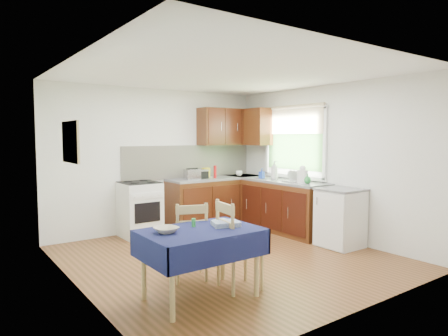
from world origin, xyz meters
TOP-DOWN VIEW (x-y plane):
  - floor at (0.00, 0.00)m, footprint 4.20×4.20m
  - ceiling at (0.00, 0.00)m, footprint 4.00×4.20m
  - wall_back at (0.00, 2.10)m, footprint 4.00×0.02m
  - wall_front at (0.00, -2.10)m, footprint 4.00×0.02m
  - wall_left at (-2.00, 0.00)m, footprint 0.02×4.20m
  - wall_right at (2.00, 0.00)m, footprint 0.02×4.20m
  - base_cabinets at (1.36, 1.26)m, footprint 1.90×2.30m
  - worktop_back at (1.05, 1.80)m, footprint 1.90×0.60m
  - worktop_right at (1.70, 0.65)m, footprint 0.60×1.70m
  - worktop_corner at (1.70, 1.80)m, footprint 0.60×0.60m
  - splashback at (0.65, 2.08)m, footprint 2.70×0.02m
  - upper_cabinets at (1.52, 1.80)m, footprint 1.20×0.85m
  - stove at (-0.50, 1.80)m, footprint 0.60×0.61m
  - window at (1.97, 0.70)m, footprint 0.04×1.48m
  - fridge at (1.70, -0.55)m, footprint 0.58×0.60m
  - corkboard at (-1.97, 0.30)m, footprint 0.04×0.62m
  - dining_table at (-1.05, -0.96)m, footprint 1.19×0.80m
  - chair_far at (-0.87, -0.44)m, footprint 0.52×0.52m
  - chair_near at (-0.61, -0.97)m, footprint 0.49×0.49m
  - toaster at (0.47, 1.71)m, footprint 0.27×0.17m
  - sandwich_press at (0.66, 1.80)m, footprint 0.28×0.25m
  - sauce_bottle at (0.95, 1.69)m, footprint 0.05×0.05m
  - yellow_packet at (0.91, 1.94)m, footprint 0.13×0.09m
  - dish_rack at (1.74, 0.40)m, footprint 0.40×0.30m
  - kettle at (1.65, 0.18)m, footprint 0.17×0.17m
  - cup at (1.55, 1.74)m, footprint 0.14×0.14m
  - soap_bottle_a at (1.69, 0.90)m, footprint 0.16×0.16m
  - soap_bottle_b at (1.61, 1.15)m, footprint 0.10×0.10m
  - soap_bottle_c at (1.67, 0.10)m, footprint 0.19×0.19m
  - plate_bowl at (-1.40, -0.87)m, footprint 0.26×0.26m
  - book at (-0.75, -0.83)m, footprint 0.20×0.26m
  - spice_jar at (-1.04, -0.81)m, footprint 0.04×0.04m
  - tea_towel at (-0.75, -0.97)m, footprint 0.33×0.29m

SIDE VIEW (x-z plane):
  - floor at x=0.00m, z-range 0.00..0.00m
  - base_cabinets at x=1.36m, z-range 0.00..0.86m
  - fridge at x=1.70m, z-range 0.00..0.88m
  - stove at x=-0.50m, z-range 0.00..0.92m
  - chair_far at x=-0.87m, z-range 0.03..0.94m
  - chair_near at x=-0.61m, z-range 0.03..1.00m
  - dining_table at x=-1.05m, z-range 0.25..0.97m
  - book at x=-0.75m, z-range 0.72..0.73m
  - tea_towel at x=-0.75m, z-range 0.72..0.76m
  - plate_bowl at x=-1.40m, z-range 0.72..0.77m
  - spice_jar at x=-1.04m, z-range 0.72..0.80m
  - worktop_back at x=1.05m, z-range 0.86..0.90m
  - worktop_right at x=1.70m, z-range 0.86..0.90m
  - worktop_corner at x=1.70m, z-range 0.86..0.90m
  - dish_rack at x=1.74m, z-range 0.83..1.02m
  - cup at x=1.55m, z-range 0.90..1.00m
  - sandwich_press at x=0.66m, z-range 0.90..1.06m
  - soap_bottle_c at x=1.67m, z-range 0.90..1.07m
  - yellow_packet at x=0.91m, z-range 0.90..1.08m
  - soap_bottle_b at x=1.61m, z-range 0.90..1.08m
  - toaster at x=0.47m, z-range 0.89..1.10m
  - sauce_bottle at x=0.95m, z-range 0.90..1.13m
  - kettle at x=1.65m, z-range 0.88..1.17m
  - soap_bottle_a at x=1.69m, z-range 0.90..1.23m
  - splashback at x=0.65m, z-range 0.90..1.50m
  - wall_back at x=0.00m, z-range 0.00..2.50m
  - wall_front at x=0.00m, z-range 0.00..2.50m
  - wall_left at x=-2.00m, z-range 0.00..2.50m
  - wall_right at x=2.00m, z-range 0.00..2.50m
  - corkboard at x=-1.97m, z-range 1.36..1.83m
  - window at x=1.97m, z-range 1.02..2.28m
  - upper_cabinets at x=1.52m, z-range 1.50..2.20m
  - ceiling at x=0.00m, z-range 2.49..2.51m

